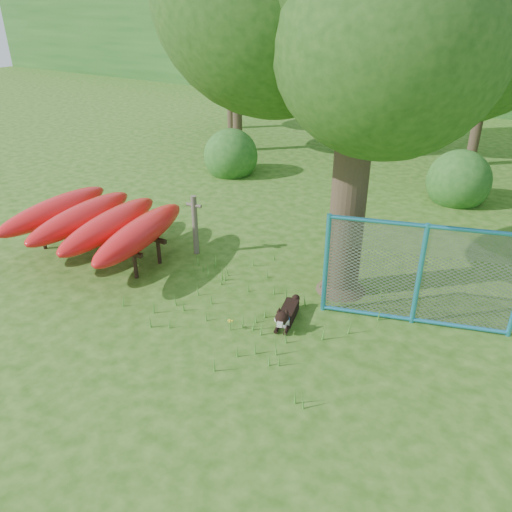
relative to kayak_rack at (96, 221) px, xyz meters
The scene contains 11 objects.
ground 4.05m from the kayak_rack, 12.81° to the right, with size 80.00×80.00×0.00m, color #254F0F.
wooden_post 2.19m from the kayak_rack, 36.99° to the left, with size 0.38×0.15×1.40m.
kayak_rack is the anchor object (origin of this frame).
husky_dog 4.95m from the kayak_rack, ahead, with size 0.48×1.07×0.48m.
fence_section 6.92m from the kayak_rack, 11.03° to the left, with size 3.18×1.16×3.24m.
wildflower_clump 4.31m from the kayak_rack, ahead, with size 0.10×0.10×0.22m.
bg_tree_a 10.16m from the kayak_rack, 106.14° to the left, with size 4.40×4.40×6.70m.
bg_tree_c 13.65m from the kayak_rack, 66.14° to the left, with size 4.00×4.00×6.12m.
bg_tree_f 13.48m from the kayak_rack, 112.97° to the left, with size 3.60×3.60×5.55m.
shrub_left 6.78m from the kayak_rack, 99.76° to the left, with size 1.80×1.80×1.80m, color #22591D.
shrub_mid 10.05m from the kayak_rack, 54.19° to the left, with size 1.80×1.80×1.80m, color #22591D.
Camera 1 is at (4.74, -5.63, 5.20)m, focal length 35.00 mm.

